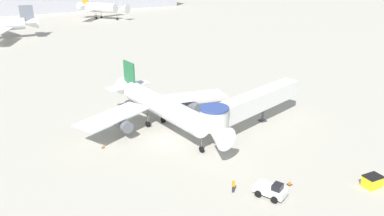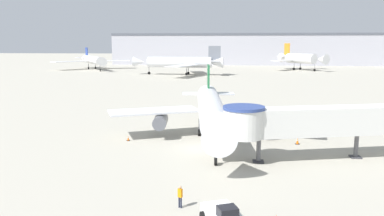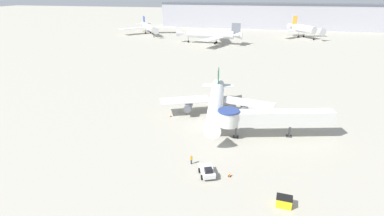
{
  "view_description": "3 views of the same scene",
  "coord_description": "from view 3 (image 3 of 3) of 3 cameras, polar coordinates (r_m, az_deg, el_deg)",
  "views": [
    {
      "loc": [
        -22.66,
        -43.92,
        23.92
      ],
      "look_at": [
        2.16,
        -2.77,
        5.45
      ],
      "focal_mm": 35.0,
      "sensor_mm": 36.0,
      "label": 1
    },
    {
      "loc": [
        3.35,
        -40.91,
        11.74
      ],
      "look_at": [
        -1.0,
        -0.46,
        4.72
      ],
      "focal_mm": 35.0,
      "sensor_mm": 36.0,
      "label": 2
    },
    {
      "loc": [
        9.35,
        -57.26,
        27.16
      ],
      "look_at": [
        -2.94,
        -3.21,
        4.91
      ],
      "focal_mm": 28.0,
      "sensor_mm": 36.0,
      "label": 3
    }
  ],
  "objects": [
    {
      "name": "ground_plane",
      "position": [
        64.06,
        3.21,
        -3.26
      ],
      "size": [
        800.0,
        800.0,
        0.0
      ],
      "primitive_type": "plane",
      "color": "#A8A393"
    },
    {
      "name": "main_airplane",
      "position": [
        66.44,
        4.63,
        1.11
      ],
      "size": [
        26.42,
        27.56,
        8.68
      ],
      "rotation": [
        0.0,
        0.0,
        0.1
      ],
      "color": "silver",
      "rests_on": "ground_plane"
    },
    {
      "name": "jet_bridge",
      "position": [
        59.22,
        14.29,
        -1.82
      ],
      "size": [
        22.01,
        8.39,
        5.73
      ],
      "rotation": [
        0.0,
        0.0,
        0.25
      ],
      "color": "silver",
      "rests_on": "ground_plane"
    },
    {
      "name": "pushback_tug_white",
      "position": [
        47.45,
        2.94,
        -11.95
      ],
      "size": [
        3.18,
        3.97,
        1.74
      ],
      "rotation": [
        0.0,
        0.0,
        0.4
      ],
      "color": "silver",
      "rests_on": "ground_plane"
    },
    {
      "name": "service_container_yellow",
      "position": [
        43.6,
        17.14,
        -16.65
      ],
      "size": [
        2.24,
        1.74,
        1.38
      ],
      "rotation": [
        0.0,
        0.0,
        -0.09
      ],
      "color": "yellow",
      "rests_on": "ground_plane"
    },
    {
      "name": "traffic_cone_starboard_wing",
      "position": [
        66.02,
        13.28,
        -2.7
      ],
      "size": [
        0.47,
        0.47,
        0.77
      ],
      "color": "black",
      "rests_on": "ground_plane"
    },
    {
      "name": "traffic_cone_apron_front",
      "position": [
        47.78,
        7.18,
        -12.39
      ],
      "size": [
        0.5,
        0.5,
        0.82
      ],
      "color": "black",
      "rests_on": "ground_plane"
    },
    {
      "name": "traffic_cone_port_wing",
      "position": [
        68.07,
        -4.07,
        -1.43
      ],
      "size": [
        0.38,
        0.38,
        0.63
      ],
      "color": "black",
      "rests_on": "ground_plane"
    },
    {
      "name": "ground_crew_marshaller",
      "position": [
        50.08,
        -0.14,
        -9.67
      ],
      "size": [
        0.37,
        0.32,
        1.68
      ],
      "rotation": [
        0.0,
        0.0,
        2.63
      ],
      "color": "#1E2338",
      "rests_on": "ground_plane"
    },
    {
      "name": "background_jet_gray_tail",
      "position": [
        160.62,
        3.77,
        13.81
      ],
      "size": [
        34.83,
        36.14,
        10.89
      ],
      "rotation": [
        0.0,
        0.0,
        -1.63
      ],
      "color": "silver",
      "rests_on": "ground_plane"
    },
    {
      "name": "background_jet_orange_tail",
      "position": [
        191.08,
        20.55,
        13.93
      ],
      "size": [
        26.08,
        24.18,
        11.88
      ],
      "rotation": [
        0.0,
        0.0,
        0.62
      ],
      "color": "white",
      "rests_on": "ground_plane"
    },
    {
      "name": "background_jet_blue_tail",
      "position": [
        197.03,
        -8.27,
        15.0
      ],
      "size": [
        32.42,
        34.34,
        9.86
      ],
      "rotation": [
        0.0,
        0.0,
        0.57
      ],
      "color": "white",
      "rests_on": "ground_plane"
    },
    {
      "name": "terminal_building",
      "position": [
        233.05,
        14.59,
        16.66
      ],
      "size": [
        156.66,
        19.86,
        17.34
      ],
      "color": "#A8A8B2",
      "rests_on": "ground_plane"
    }
  ]
}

